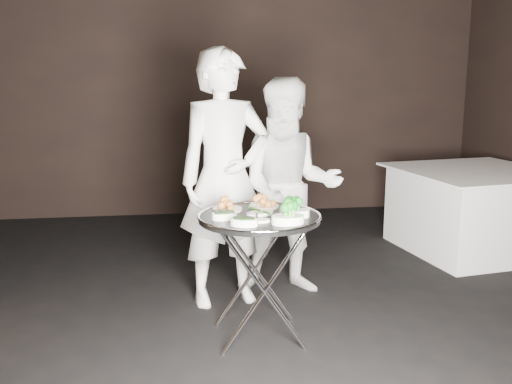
{
  "coord_description": "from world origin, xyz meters",
  "views": [
    {
      "loc": [
        -0.77,
        -3.51,
        1.7
      ],
      "look_at": [
        -0.24,
        0.11,
        0.95
      ],
      "focal_mm": 40.0,
      "sensor_mm": 36.0,
      "label": 1
    }
  ],
  "objects": [
    {
      "name": "waiter_left",
      "position": [
        -0.4,
        0.61,
        0.95
      ],
      "size": [
        0.78,
        0.6,
        1.9
      ],
      "primitive_type": "imported",
      "rotation": [
        0.0,
        0.0,
        0.23
      ],
      "color": "silver",
      "rests_on": "floor"
    },
    {
      "name": "asparagus_plate_b",
      "position": [
        -0.28,
        -0.2,
        0.84
      ],
      "size": [
        0.17,
        0.11,
        0.03
      ],
      "rotation": [
        0.0,
        0.0,
        -0.14
      ],
      "color": "white",
      "rests_on": "serving_tray"
    },
    {
      "name": "spinach_bowl_b",
      "position": [
        -0.37,
        -0.28,
        0.86
      ],
      "size": [
        0.19,
        0.16,
        0.07
      ],
      "rotation": [
        0.0,
        0.0,
        -0.39
      ],
      "color": "white",
      "rests_on": "serving_tray"
    },
    {
      "name": "asparagus_plate_a",
      "position": [
        -0.23,
        -0.03,
        0.85
      ],
      "size": [
        0.23,
        0.19,
        0.04
      ],
      "rotation": [
        0.0,
        0.0,
        0.52
      ],
      "color": "white",
      "rests_on": "serving_tray"
    },
    {
      "name": "wall_back",
      "position": [
        0.0,
        3.52,
        1.5
      ],
      "size": [
        6.0,
        0.05,
        3.0
      ],
      "primitive_type": "cube",
      "color": "black",
      "rests_on": "floor"
    },
    {
      "name": "serving_utensils",
      "position": [
        -0.22,
        0.02,
        0.87
      ],
      "size": [
        0.57,
        0.4,
        0.01
      ],
      "color": "silver",
      "rests_on": "serving_tray"
    },
    {
      "name": "broccoli_bowl_a",
      "position": [
        -0.02,
        -0.1,
        0.86
      ],
      "size": [
        0.22,
        0.18,
        0.08
      ],
      "rotation": [
        0.0,
        0.0,
        -0.28
      ],
      "color": "white",
      "rests_on": "serving_tray"
    },
    {
      "name": "spinach_bowl_a",
      "position": [
        -0.47,
        -0.1,
        0.86
      ],
      "size": [
        0.18,
        0.13,
        0.06
      ],
      "rotation": [
        0.0,
        0.0,
        0.21
      ],
      "color": "white",
      "rests_on": "serving_tray"
    },
    {
      "name": "tray_stand",
      "position": [
        -0.24,
        -0.04,
        0.45
      ],
      "size": [
        0.55,
        0.47,
        0.81
      ],
      "rotation": [
        0.0,
        0.0,
        0.03
      ],
      "color": "silver",
      "rests_on": "floor"
    },
    {
      "name": "potato_plate_a",
      "position": [
        -0.43,
        0.12,
        0.86
      ],
      "size": [
        0.19,
        0.19,
        0.07
      ],
      "rotation": [
        0.0,
        0.0,
        0.22
      ],
      "color": "beige",
      "rests_on": "serving_tray"
    },
    {
      "name": "waiter_right",
      "position": [
        0.12,
        0.74,
        0.84
      ],
      "size": [
        0.91,
        0.75,
        1.69
      ],
      "primitive_type": "imported",
      "rotation": [
        0.0,
        0.0,
        -0.15
      ],
      "color": "silver",
      "rests_on": "floor"
    },
    {
      "name": "dining_table",
      "position": [
        2.13,
        1.54,
        0.41
      ],
      "size": [
        1.41,
        1.41,
        0.8
      ],
      "rotation": [
        0.0,
        0.0,
        0.15
      ],
      "color": "white",
      "rests_on": "floor"
    },
    {
      "name": "serving_tray",
      "position": [
        -0.24,
        -0.04,
        0.82
      ],
      "size": [
        0.79,
        0.79,
        0.04
      ],
      "color": "black",
      "rests_on": "tray_stand"
    },
    {
      "name": "floor",
      "position": [
        0.0,
        0.0,
        -0.03
      ],
      "size": [
        6.0,
        7.0,
        0.05
      ],
      "primitive_type": "cube",
      "color": "black",
      "rests_on": "ground"
    },
    {
      "name": "broccoli_bowl_b",
      "position": [
        -0.1,
        -0.27,
        0.87
      ],
      "size": [
        0.21,
        0.16,
        0.08
      ],
      "rotation": [
        0.0,
        0.0,
        0.06
      ],
      "color": "white",
      "rests_on": "serving_tray"
    },
    {
      "name": "greens_bowl",
      "position": [
        -0.01,
        0.09,
        0.86
      ],
      "size": [
        0.11,
        0.11,
        0.06
      ],
      "rotation": [
        0.0,
        0.0,
        -0.08
      ],
      "color": "white",
      "rests_on": "serving_tray"
    },
    {
      "name": "potato_plate_b",
      "position": [
        -0.17,
        0.18,
        0.86
      ],
      "size": [
        0.2,
        0.2,
        0.07
      ],
      "rotation": [
        0.0,
        0.0,
        0.3
      ],
      "color": "beige",
      "rests_on": "serving_tray"
    }
  ]
}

